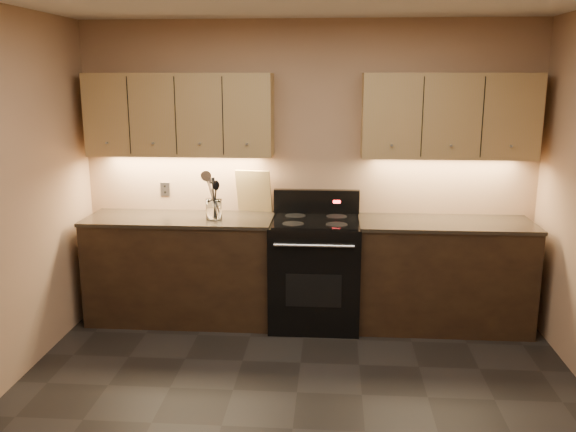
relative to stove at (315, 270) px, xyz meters
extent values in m
plane|color=black|center=(-0.08, -1.68, -0.48)|extent=(4.00, 4.00, 0.00)
cube|color=tan|center=(-0.08, 0.32, 0.82)|extent=(4.00, 0.04, 2.60)
cube|color=black|center=(-1.18, 0.02, -0.03)|extent=(1.60, 0.60, 0.90)
cube|color=#3B3226|center=(-1.18, 0.02, 0.44)|extent=(1.62, 0.62, 0.03)
cube|color=black|center=(1.10, 0.02, -0.03)|extent=(1.44, 0.60, 0.90)
cube|color=#3B3226|center=(1.10, 0.02, 0.44)|extent=(1.46, 0.62, 0.03)
cube|color=black|center=(0.00, -0.01, -0.02)|extent=(0.76, 0.65, 0.92)
cube|color=black|center=(0.00, -0.01, 0.45)|extent=(0.70, 0.60, 0.01)
cube|color=black|center=(0.00, 0.28, 0.55)|extent=(0.76, 0.07, 0.22)
cube|color=red|center=(0.18, 0.24, 0.56)|extent=(0.06, 0.00, 0.03)
cylinder|color=silver|center=(0.00, -0.35, 0.32)|extent=(0.65, 0.02, 0.02)
cube|color=black|center=(0.00, -0.33, -0.07)|extent=(0.46, 0.00, 0.28)
cylinder|color=black|center=(-0.18, -0.16, 0.45)|extent=(0.18, 0.18, 0.00)
cylinder|color=black|center=(0.18, -0.16, 0.45)|extent=(0.18, 0.18, 0.00)
cylinder|color=black|center=(-0.18, 0.14, 0.45)|extent=(0.18, 0.18, 0.00)
cylinder|color=black|center=(0.18, 0.14, 0.45)|extent=(0.18, 0.18, 0.00)
cube|color=#A47E52|center=(-1.18, 0.17, 1.32)|extent=(1.60, 0.30, 0.70)
cube|color=#A47E52|center=(1.10, 0.17, 1.32)|extent=(1.44, 0.30, 0.70)
cube|color=#B2B5BA|center=(-1.38, 0.31, 0.64)|extent=(0.08, 0.01, 0.12)
cylinder|color=white|center=(-0.87, -0.02, 0.54)|extent=(0.18, 0.18, 0.17)
cylinder|color=white|center=(-0.87, -0.02, 0.46)|extent=(0.14, 0.14, 0.02)
cube|color=tan|center=(-0.56, 0.26, 0.64)|extent=(0.33, 0.16, 0.39)
camera|label=1|loc=(0.14, -5.04, 1.65)|focal=38.00mm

